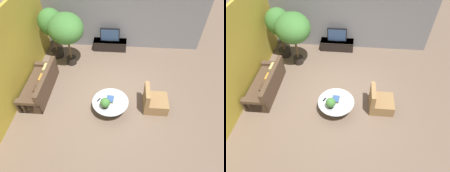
{
  "view_description": "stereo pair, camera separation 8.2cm",
  "coord_description": "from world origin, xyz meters",
  "views": [
    {
      "loc": [
        0.34,
        -4.77,
        5.48
      ],
      "look_at": [
        -0.01,
        0.01,
        0.55
      ],
      "focal_mm": 32.0,
      "sensor_mm": 36.0,
      "label": 1
    },
    {
      "loc": [
        0.42,
        -4.76,
        5.48
      ],
      "look_at": [
        -0.01,
        0.01,
        0.55
      ],
      "focal_mm": 32.0,
      "sensor_mm": 36.0,
      "label": 2
    }
  ],
  "objects": [
    {
      "name": "armchair_wicker",
      "position": [
        1.44,
        -0.36,
        0.27
      ],
      "size": [
        0.8,
        0.76,
        0.86
      ],
      "rotation": [
        0.0,
        0.0,
        1.57
      ],
      "color": "olive",
      "rests_on": "ground"
    },
    {
      "name": "back_wall_stone",
      "position": [
        0.0,
        3.26,
        1.5
      ],
      "size": [
        7.4,
        0.12,
        3.0
      ],
      "primitive_type": "cube",
      "color": "slate",
      "rests_on": "ground"
    },
    {
      "name": "potted_palm_corner",
      "position": [
        -1.86,
        1.8,
        1.61
      ],
      "size": [
        1.33,
        1.33,
        2.23
      ],
      "color": "black",
      "rests_on": "ground"
    },
    {
      "name": "potted_plant_tabletop",
      "position": [
        -0.16,
        -0.84,
        0.65
      ],
      "size": [
        0.31,
        0.31,
        0.39
      ],
      "color": "black",
      "rests_on": "coffee_table"
    },
    {
      "name": "coffee_table",
      "position": [
        -0.02,
        -0.59,
        0.31
      ],
      "size": [
        1.2,
        1.2,
        0.43
      ],
      "color": "black",
      "rests_on": "ground"
    },
    {
      "name": "ground_plane",
      "position": [
        0.0,
        0.0,
        0.0
      ],
      "size": [
        24.0,
        24.0,
        0.0
      ],
      "primitive_type": "plane",
      "color": "brown"
    },
    {
      "name": "side_wall_left",
      "position": [
        -3.26,
        0.2,
        1.5
      ],
      "size": [
        0.12,
        7.4,
        3.0
      ],
      "primitive_type": "cube",
      "color": "gold",
      "rests_on": "ground"
    },
    {
      "name": "potted_palm_tall",
      "position": [
        -2.59,
        2.28,
        1.51
      ],
      "size": [
        0.97,
        0.97,
        2.16
      ],
      "color": "black",
      "rests_on": "ground"
    },
    {
      "name": "media_console",
      "position": [
        -0.32,
        2.94,
        0.24
      ],
      "size": [
        1.51,
        0.5,
        0.45
      ],
      "color": "black",
      "rests_on": "ground"
    },
    {
      "name": "book_stack",
      "position": [
        -0.02,
        -0.54,
        0.48
      ],
      "size": [
        0.25,
        0.29,
        0.1
      ],
      "color": "gold",
      "rests_on": "coffee_table"
    },
    {
      "name": "television",
      "position": [
        -0.32,
        2.94,
        0.75
      ],
      "size": [
        0.85,
        0.13,
        0.6
      ],
      "color": "black",
      "rests_on": "media_console"
    },
    {
      "name": "couch_by_wall",
      "position": [
        -2.63,
        0.11,
        0.29
      ],
      "size": [
        0.84,
        2.11,
        0.84
      ],
      "rotation": [
        0.0,
        0.0,
        -1.57
      ],
      "color": "#4C3828",
      "rests_on": "ground"
    },
    {
      "name": "remote_black",
      "position": [
        -0.41,
        -0.55,
        0.44
      ],
      "size": [
        0.11,
        0.16,
        0.02
      ],
      "primitive_type": "cube",
      "rotation": [
        0.0,
        0.0,
        -0.52
      ],
      "color": "black",
      "rests_on": "coffee_table"
    }
  ]
}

